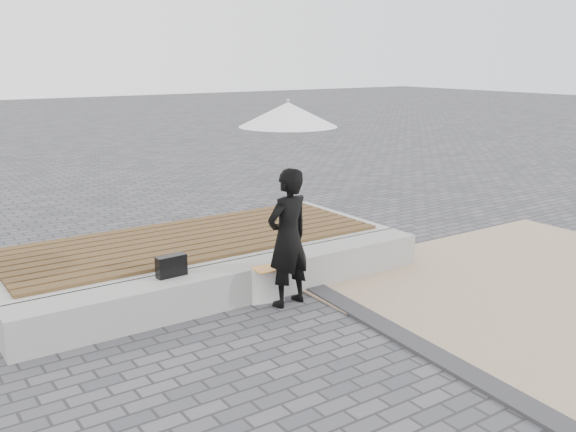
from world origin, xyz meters
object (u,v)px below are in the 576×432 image
object	(u,v)px
woman	(288,238)
handbag	(171,266)
canvas_tote	(266,284)
seating_ledge	(240,282)
parasol	(288,114)

from	to	relation	value
woman	handbag	bearing A→B (deg)	-34.01
handbag	woman	bearing A→B (deg)	-27.00
handbag	canvas_tote	xyz separation A→B (m)	(0.99, -0.30, -0.32)
seating_ledge	canvas_tote	bearing A→B (deg)	-45.22
canvas_tote	handbag	bearing A→B (deg)	178.31
woman	parasol	world-z (taller)	parasol
woman	parasol	bearing A→B (deg)	-99.81
parasol	woman	bearing A→B (deg)	-90.00
parasol	canvas_tote	world-z (taller)	parasol
seating_ledge	handbag	distance (m)	0.84
canvas_tote	woman	bearing A→B (deg)	-39.48
handbag	parasol	bearing A→B (deg)	-27.00
parasol	handbag	bearing A→B (deg)	155.80
woman	canvas_tote	distance (m)	0.62
parasol	canvas_tote	bearing A→B (deg)	125.26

